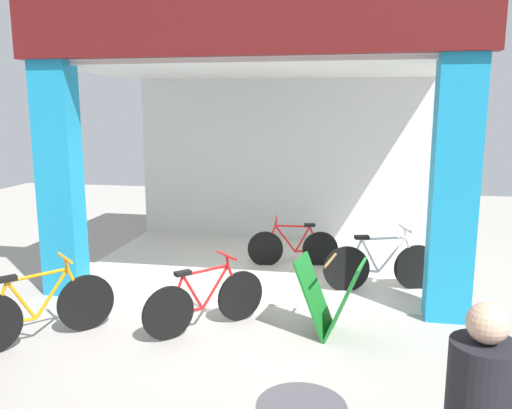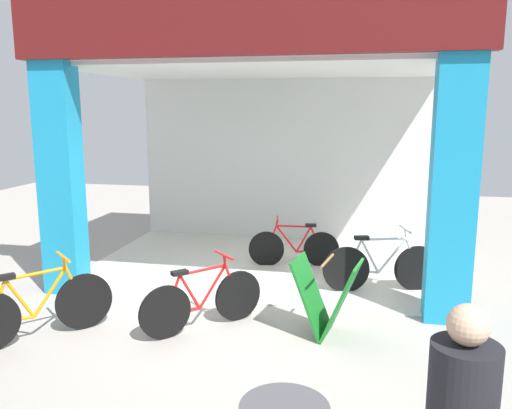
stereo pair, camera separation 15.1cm
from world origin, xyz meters
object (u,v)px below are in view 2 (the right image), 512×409
Objects in this scene: bicycle_inside_0 at (382,266)px; sandwich_board_sign at (326,298)px; bicycle_parked_0 at (38,308)px; bicycle_inside_1 at (294,247)px; bicycle_parked_1 at (203,301)px.

sandwich_board_sign is (-0.65, -1.56, 0.08)m from bicycle_inside_0.
sandwich_board_sign is (3.06, 0.75, 0.08)m from bicycle_parked_0.
bicycle_parked_1 reaches higher than bicycle_inside_1.
bicycle_parked_0 is at bearing -148.09° from bicycle_inside_0.
bicycle_inside_1 is at bearing 105.41° from sandwich_board_sign.
bicycle_inside_0 is 1.12× the size of bicycle_inside_1.
bicycle_parked_1 is (1.67, 0.63, -0.02)m from bicycle_parked_0.
bicycle_inside_1 is (-1.32, 0.90, -0.04)m from bicycle_inside_0.
bicycle_inside_1 is 1.14× the size of bicycle_parked_0.
bicycle_inside_1 is at bearing 53.44° from bicycle_parked_0.
bicycle_parked_0 reaches higher than sandwich_board_sign.
bicycle_inside_0 is at bearing 31.91° from bicycle_parked_0.
sandwich_board_sign is (1.39, 0.11, 0.10)m from bicycle_parked_1.
bicycle_parked_0 is 3.15m from sandwich_board_sign.
bicycle_parked_0 reaches higher than bicycle_inside_1.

